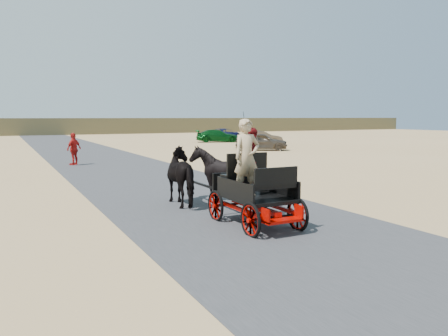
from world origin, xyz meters
name	(u,v)px	position (x,y,z in m)	size (l,w,h in m)	color
ground	(292,240)	(0.00, 0.00, 0.00)	(140.00, 140.00, 0.00)	tan
road	(292,240)	(0.00, 0.00, 0.01)	(6.00, 140.00, 0.01)	#38383A
ridge_far	(40,126)	(0.00, 62.00, 1.20)	(140.00, 6.00, 2.40)	brown
carriage	(255,210)	(-0.03, 1.45, 0.36)	(1.30, 2.40, 0.72)	black
horse_left	(185,176)	(-0.58, 4.45, 0.85)	(0.91, 2.01, 1.70)	black
horse_right	(219,174)	(0.52, 4.45, 0.85)	(1.37, 1.54, 1.70)	black
driver_man	(247,157)	(-0.23, 1.50, 1.62)	(0.66, 0.43, 1.80)	tan
passenger_woman	(253,159)	(0.27, 2.05, 1.51)	(0.77, 0.60, 1.58)	#660C0F
pedestrian	(74,149)	(-1.86, 17.04, 0.86)	(1.01, 0.42, 1.73)	#AB1613
car_a	(261,142)	(12.62, 21.37, 0.68)	(1.61, 3.99, 1.36)	brown
car_b	(261,138)	(15.92, 26.77, 0.65)	(1.38, 3.95, 1.30)	brown
car_c	(218,136)	(14.54, 32.88, 0.64)	(1.79, 4.40, 1.28)	#0C4C19
car_d	(224,134)	(16.94, 36.09, 0.64)	(2.13, 4.63, 1.29)	navy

